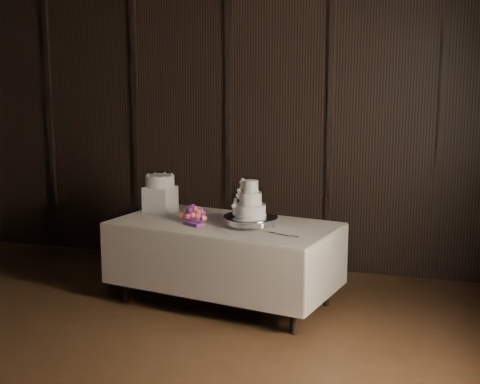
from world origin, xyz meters
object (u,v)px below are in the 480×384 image
object	(u,v)px
wedding_cake	(247,202)
box_pedestal	(160,199)
display_table	(224,259)
small_cake	(160,181)
bouquet	(194,215)
cake_stand	(250,221)

from	to	relation	value
wedding_cake	box_pedestal	size ratio (longest dim) A/B	1.23
display_table	small_cake	size ratio (longest dim) A/B	7.76
box_pedestal	small_cake	bearing A→B (deg)	0.00
wedding_cake	box_pedestal	distance (m)	1.04
bouquet	box_pedestal	distance (m)	0.56
cake_stand	box_pedestal	bearing A→B (deg)	162.18
cake_stand	wedding_cake	xyz separation A→B (m)	(-0.02, -0.01, 0.17)
display_table	bouquet	xyz separation A→B (m)	(-0.27, -0.06, 0.41)
cake_stand	wedding_cake	size ratio (longest dim) A/B	1.51
cake_stand	bouquet	distance (m)	0.54
bouquet	wedding_cake	bearing A→B (deg)	-2.42
cake_stand	bouquet	world-z (taller)	bouquet
cake_stand	box_pedestal	world-z (taller)	box_pedestal
cake_stand	box_pedestal	xyz separation A→B (m)	(-1.00, 0.32, 0.08)
bouquet	small_cake	world-z (taller)	small_cake
bouquet	small_cake	bearing A→B (deg)	145.88
bouquet	box_pedestal	world-z (taller)	box_pedestal
display_table	wedding_cake	bearing A→B (deg)	-7.54
wedding_cake	cake_stand	bearing A→B (deg)	14.91
bouquet	display_table	bearing A→B (deg)	11.90
bouquet	small_cake	xyz separation A→B (m)	(-0.46, 0.31, 0.24)
display_table	small_cake	distance (m)	1.01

